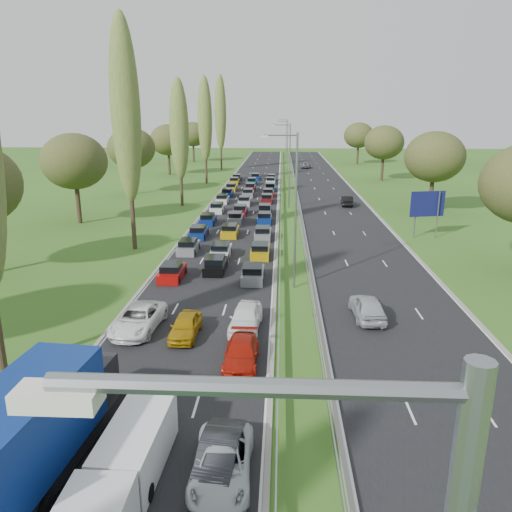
# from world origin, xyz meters

# --- Properties ---
(ground) EXTENTS (260.00, 260.00, 0.00)m
(ground) POSITION_xyz_m (4.50, 80.00, 0.00)
(ground) COLOR #31571B
(ground) RESTS_ON ground
(near_carriageway) EXTENTS (10.50, 215.00, 0.04)m
(near_carriageway) POSITION_xyz_m (-2.25, 82.50, 0.00)
(near_carriageway) COLOR black
(near_carriageway) RESTS_ON ground
(far_carriageway) EXTENTS (10.50, 215.00, 0.04)m
(far_carriageway) POSITION_xyz_m (11.25, 82.50, 0.00)
(far_carriageway) COLOR black
(far_carriageway) RESTS_ON ground
(central_reservation) EXTENTS (2.36, 215.00, 0.32)m
(central_reservation) POSITION_xyz_m (4.50, 82.50, 0.55)
(central_reservation) COLOR gray
(central_reservation) RESTS_ON ground
(lamp_columns) EXTENTS (0.18, 140.18, 12.00)m
(lamp_columns) POSITION_xyz_m (4.50, 78.00, 6.00)
(lamp_columns) COLOR gray
(lamp_columns) RESTS_ON ground
(poplar_row) EXTENTS (2.80, 127.80, 22.44)m
(poplar_row) POSITION_xyz_m (-11.50, 68.17, 12.39)
(poplar_row) COLOR #2D2116
(poplar_row) RESTS_ON ground
(woodland_left) EXTENTS (8.00, 166.00, 11.10)m
(woodland_left) POSITION_xyz_m (-22.00, 62.63, 7.68)
(woodland_left) COLOR #2D2116
(woodland_left) RESTS_ON ground
(woodland_right) EXTENTS (8.00, 153.00, 11.10)m
(woodland_right) POSITION_xyz_m (24.00, 66.67, 7.68)
(woodland_right) COLOR #2D2116
(woodland_right) RESTS_ON ground
(traffic_queue_fill) EXTENTS (9.05, 69.45, 0.80)m
(traffic_queue_fill) POSITION_xyz_m (-2.24, 77.29, 0.44)
(traffic_queue_fill) COLOR #A50C0A
(traffic_queue_fill) RESTS_ON ground
(near_car_2) EXTENTS (2.89, 5.56, 1.50)m
(near_car_2) POSITION_xyz_m (-5.58, 34.34, 0.77)
(near_car_2) COLOR white
(near_car_2) RESTS_ON near_carriageway
(near_car_8) EXTENTS (1.72, 4.07, 1.37)m
(near_car_8) POSITION_xyz_m (-2.41, 33.59, 0.71)
(near_car_8) COLOR #AD800B
(near_car_8) RESTS_ON near_carriageway
(near_car_9) EXTENTS (1.83, 4.35, 1.40)m
(near_car_9) POSITION_xyz_m (1.15, 21.56, 0.72)
(near_car_9) COLOR black
(near_car_9) RESTS_ON near_carriageway
(near_car_10) EXTENTS (2.28, 4.83, 1.33)m
(near_car_10) POSITION_xyz_m (1.31, 21.23, 0.69)
(near_car_10) COLOR #B3BABD
(near_car_10) RESTS_ON near_carriageway
(near_car_11) EXTENTS (1.86, 4.51, 1.31)m
(near_car_11) POSITION_xyz_m (1.32, 30.18, 0.67)
(near_car_11) COLOR #AB170A
(near_car_11) RESTS_ON near_carriageway
(near_car_12) EXTENTS (2.17, 4.75, 1.58)m
(near_car_12) POSITION_xyz_m (1.23, 34.83, 0.81)
(near_car_12) COLOR white
(near_car_12) RESTS_ON near_carriageway
(far_car_0) EXTENTS (2.14, 4.81, 1.61)m
(far_car_0) POSITION_xyz_m (9.27, 37.07, 0.82)
(far_car_0) COLOR #A8ACB1
(far_car_0) RESTS_ON far_carriageway
(far_car_1) EXTENTS (1.76, 4.58, 1.49)m
(far_car_1) POSITION_xyz_m (13.19, 80.19, 0.76)
(far_car_1) COLOR black
(far_car_1) RESTS_ON far_carriageway
(far_car_2) EXTENTS (2.68, 5.10, 1.37)m
(far_car_2) POSITION_xyz_m (9.38, 134.10, 0.71)
(far_car_2) COLOR slate
(far_car_2) RESTS_ON far_carriageway
(blue_lorry) EXTENTS (2.76, 9.92, 4.19)m
(blue_lorry) POSITION_xyz_m (-5.52, 20.95, 2.15)
(blue_lorry) COLOR black
(blue_lorry) RESTS_ON near_carriageway
(white_van_rear) EXTENTS (1.97, 5.03, 2.02)m
(white_van_rear) POSITION_xyz_m (-2.01, 21.79, 1.04)
(white_van_rear) COLOR white
(white_van_rear) RESTS_ON near_carriageway
(direction_sign) EXTENTS (3.92, 1.00, 5.20)m
(direction_sign) POSITION_xyz_m (19.40, 60.40, 3.57)
(direction_sign) COLOR gray
(direction_sign) RESTS_ON ground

